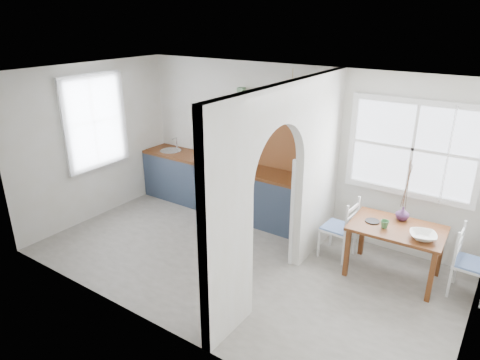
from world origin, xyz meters
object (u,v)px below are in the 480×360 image
Objects in this scene: chair_right at (473,264)px; kettle at (297,174)px; vase at (403,213)px; dining_table at (394,252)px; chair_left at (338,227)px.

chair_right is 4.04× the size of kettle.
vase is at bearing 82.51° from chair_right.
chair_left reaches higher than dining_table.
chair_left is 1.02m from kettle.
vase is at bearing 91.27° from dining_table.
dining_table is 6.30× the size of vase.
kettle reaches higher than vase.
dining_table is 0.52m from vase.
kettle is (-2.55, 0.23, 0.56)m from chair_right.
dining_table is at bearing 97.85° from chair_right.
chair_left is 1.73m from chair_right.
chair_right is 2.62m from kettle.
chair_left is at bearing -27.71° from kettle.
kettle reaches higher than chair_right.
vase is (0.80, 0.18, 0.36)m from chair_left.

